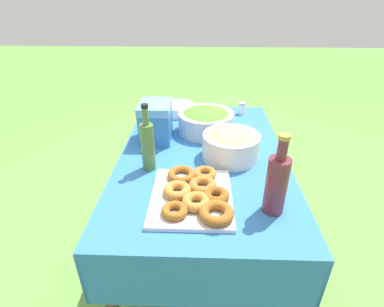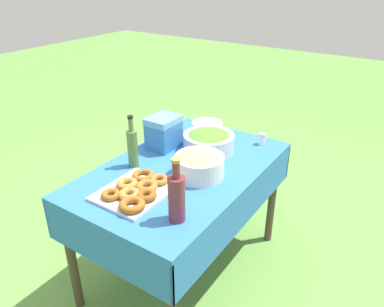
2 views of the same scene
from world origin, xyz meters
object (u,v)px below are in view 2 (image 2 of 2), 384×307
olive_oil_bottle (133,147)px  wine_bottle (177,197)px  pasta_bowl (199,164)px  plate_stack (207,127)px  donut_platter (136,190)px  cooler_box (164,132)px  salad_bowl (209,141)px

olive_oil_bottle → wine_bottle: bearing=-118.5°
pasta_bowl → plate_stack: bearing=27.8°
donut_platter → wine_bottle: 0.30m
plate_stack → cooler_box: cooler_box is taller
pasta_bowl → salad_bowl: bearing=22.1°
plate_stack → olive_oil_bottle: 0.66m
pasta_bowl → olive_oil_bottle: bearing=106.7°
donut_platter → plate_stack: size_ratio=1.89×
donut_platter → wine_bottle: (-0.05, -0.28, 0.10)m
salad_bowl → cooler_box: cooler_box is taller
plate_stack → olive_oil_bottle: olive_oil_bottle is taller
pasta_bowl → wine_bottle: 0.40m
pasta_bowl → plate_stack: size_ratio=1.28×
donut_platter → plate_stack: bearing=8.3°
salad_bowl → plate_stack: (0.25, 0.17, -0.04)m
olive_oil_bottle → plate_stack: bearing=-7.2°
donut_platter → olive_oil_bottle: (0.21, 0.21, 0.09)m
olive_oil_bottle → donut_platter: bearing=-135.9°
donut_platter → salad_bowl: bearing=-4.1°
pasta_bowl → olive_oil_bottle: (-0.11, 0.37, 0.05)m
olive_oil_bottle → cooler_box: (0.29, 0.01, -0.02)m
olive_oil_bottle → wine_bottle: wine_bottle is taller
donut_platter → pasta_bowl: bearing=-25.9°
salad_bowl → cooler_box: (-0.11, 0.26, 0.03)m
pasta_bowl → olive_oil_bottle: olive_oil_bottle is taller
wine_bottle → cooler_box: bearing=41.9°
pasta_bowl → cooler_box: bearing=64.6°
salad_bowl → cooler_box: 0.28m
salad_bowl → donut_platter: salad_bowl is taller
donut_platter → olive_oil_bottle: 0.31m
donut_platter → cooler_box: (0.50, 0.21, 0.08)m
olive_oil_bottle → wine_bottle: (-0.27, -0.49, 0.00)m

